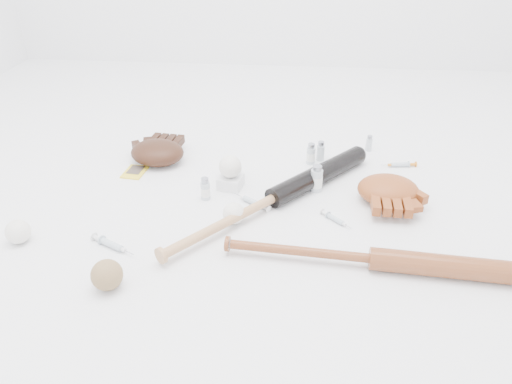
# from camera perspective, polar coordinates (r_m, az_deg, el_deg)

# --- Properties ---
(bat_dark) EXTENTS (0.64, 0.72, 0.07)m
(bat_dark) POSITION_cam_1_polar(r_m,az_deg,el_deg) (1.55, 2.09, -0.65)
(bat_dark) COLOR black
(bat_dark) RESTS_ON ground
(bat_wood) EXTENTS (0.83, 0.12, 0.06)m
(bat_wood) POSITION_cam_1_polar(r_m,az_deg,el_deg) (1.34, 13.21, -7.43)
(bat_wood) COLOR brown
(bat_wood) RESTS_ON ground
(glove_dark) EXTENTS (0.25, 0.25, 0.08)m
(glove_dark) POSITION_cam_1_polar(r_m,az_deg,el_deg) (1.84, -11.21, 4.49)
(glove_dark) COLOR #32190E
(glove_dark) RESTS_ON ground
(glove_tan) EXTENTS (0.24, 0.24, 0.08)m
(glove_tan) POSITION_cam_1_polar(r_m,az_deg,el_deg) (1.63, 14.87, 0.28)
(glove_tan) COLOR brown
(glove_tan) RESTS_ON ground
(trading_card) EXTENTS (0.08, 0.10, 0.01)m
(trading_card) POSITION_cam_1_polar(r_m,az_deg,el_deg) (1.80, -13.69, 2.23)
(trading_card) COLOR yellow
(trading_card) RESTS_ON ground
(pedestal) EXTENTS (0.09, 0.09, 0.04)m
(pedestal) POSITION_cam_1_polar(r_m,az_deg,el_deg) (1.66, -2.91, 1.16)
(pedestal) COLOR white
(pedestal) RESTS_ON ground
(baseball_on_pedestal) EXTENTS (0.07, 0.07, 0.07)m
(baseball_on_pedestal) POSITION_cam_1_polar(r_m,az_deg,el_deg) (1.63, -2.97, 2.92)
(baseball_on_pedestal) COLOR white
(baseball_on_pedestal) RESTS_ON pedestal
(baseball_left) EXTENTS (0.07, 0.07, 0.07)m
(baseball_left) POSITION_cam_1_polar(r_m,az_deg,el_deg) (1.54, -25.56, -4.11)
(baseball_left) COLOR white
(baseball_left) RESTS_ON ground
(baseball_upper) EXTENTS (0.07, 0.07, 0.07)m
(baseball_upper) POSITION_cam_1_polar(r_m,az_deg,el_deg) (1.71, -2.88, 2.78)
(baseball_upper) COLOR white
(baseball_upper) RESTS_ON ground
(baseball_mid) EXTENTS (0.07, 0.07, 0.07)m
(baseball_mid) POSITION_cam_1_polar(r_m,az_deg,el_deg) (1.47, -2.57, -2.46)
(baseball_mid) COLOR white
(baseball_mid) RESTS_ON ground
(baseball_aged) EXTENTS (0.08, 0.08, 0.08)m
(baseball_aged) POSITION_cam_1_polar(r_m,az_deg,el_deg) (1.29, -16.67, -9.07)
(baseball_aged) COLOR olive
(baseball_aged) RESTS_ON ground
(syringe_0) EXTENTS (0.16, 0.10, 0.02)m
(syringe_0) POSITION_cam_1_polar(r_m,az_deg,el_deg) (1.44, -16.18, -5.79)
(syringe_0) COLOR #ADBCC6
(syringe_0) RESTS_ON ground
(syringe_1) EXTENTS (0.14, 0.11, 0.02)m
(syringe_1) POSITION_cam_1_polar(r_m,az_deg,el_deg) (1.57, -0.39, -1.12)
(syringe_1) COLOR #ADBCC6
(syringe_1) RESTS_ON ground
(syringe_2) EXTENTS (0.15, 0.12, 0.02)m
(syringe_2) POSITION_cam_1_polar(r_m,az_deg,el_deg) (1.73, 6.97, 2.01)
(syringe_2) COLOR #ADBCC6
(syringe_2) RESTS_ON ground
(syringe_3) EXTENTS (0.11, 0.11, 0.02)m
(syringe_3) POSITION_cam_1_polar(r_m,az_deg,el_deg) (1.51, 9.06, -3.09)
(syringe_3) COLOR #ADBCC6
(syringe_3) RESTS_ON ground
(syringe_4) EXTENTS (0.14, 0.04, 0.02)m
(syringe_4) POSITION_cam_1_polar(r_m,az_deg,el_deg) (1.86, 16.11, 3.03)
(syringe_4) COLOR #ADBCC6
(syringe_4) RESTS_ON ground
(vial_0) EXTENTS (0.03, 0.03, 0.07)m
(vial_0) POSITION_cam_1_polar(r_m,az_deg,el_deg) (1.84, 7.39, 4.68)
(vial_0) COLOR silver
(vial_0) RESTS_ON ground
(vial_1) EXTENTS (0.02, 0.02, 0.06)m
(vial_1) POSITION_cam_1_polar(r_m,az_deg,el_deg) (1.94, 12.80, 5.47)
(vial_1) COLOR silver
(vial_1) RESTS_ON ground
(vial_2) EXTENTS (0.03, 0.03, 0.08)m
(vial_2) POSITION_cam_1_polar(r_m,az_deg,el_deg) (1.81, 6.30, 4.37)
(vial_2) COLOR silver
(vial_2) RESTS_ON ground
(vial_3) EXTENTS (0.04, 0.04, 0.09)m
(vial_3) POSITION_cam_1_polar(r_m,az_deg,el_deg) (1.64, 6.94, 1.56)
(vial_3) COLOR silver
(vial_3) RESTS_ON ground
(vial_4) EXTENTS (0.03, 0.03, 0.08)m
(vial_4) POSITION_cam_1_polar(r_m,az_deg,el_deg) (1.59, -5.82, 0.40)
(vial_4) COLOR silver
(vial_4) RESTS_ON ground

